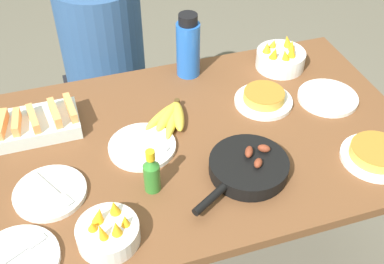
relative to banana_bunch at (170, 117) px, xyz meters
The scene contains 16 objects.
ground_plane 0.76m from the banana_bunch, 68.79° to the right, with size 14.00×14.00×0.00m, color #666051.
dining_table 0.17m from the banana_bunch, 68.79° to the right, with size 1.50×0.90×0.73m.
banana_bunch is the anchor object (origin of this frame).
melon_tray 0.45m from the banana_bunch, 168.85° to the left, with size 0.27×0.17×0.09m.
skillet 0.35m from the banana_bunch, 63.44° to the right, with size 0.34×0.26×0.08m.
frittata_plate_center 0.35m from the banana_bunch, ahead, with size 0.21×0.21×0.05m.
frittata_plate_side 0.68m from the banana_bunch, 33.86° to the right, with size 0.22×0.22×0.05m.
empty_plate_near_front 0.59m from the banana_bunch, ahead, with size 0.22×0.22×0.02m.
empty_plate_far_left 0.48m from the banana_bunch, 153.38° to the right, with size 0.22×0.22×0.02m.
empty_plate_far_right 0.16m from the banana_bunch, 140.01° to the right, with size 0.22×0.22×0.02m.
empty_plate_mid_edge 0.69m from the banana_bunch, 141.39° to the right, with size 0.22×0.22×0.02m.
fruit_bowl_mango 0.52m from the banana_bunch, 124.40° to the right, with size 0.17×0.17×0.11m.
fruit_bowl_citrus 0.54m from the banana_bunch, 20.48° to the left, with size 0.19×0.19×0.12m.
water_bottle 0.31m from the banana_bunch, 60.48° to the left, with size 0.09×0.09×0.25m.
hot_sauce_bottle 0.32m from the banana_bunch, 115.52° to the right, with size 0.05×0.05×0.15m.
person_figure 0.67m from the banana_bunch, 102.67° to the left, with size 0.39×0.39×1.23m.
Camera 1 is at (-0.36, -1.13, 1.82)m, focal length 45.00 mm.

